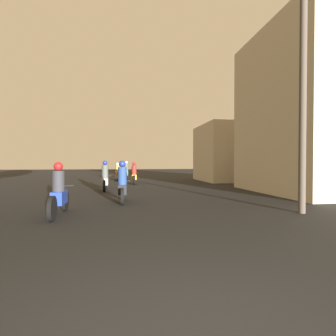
% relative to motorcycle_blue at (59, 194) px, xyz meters
% --- Properties ---
extents(motorcycle_blue, '(0.60, 2.10, 1.47)m').
position_rel_motorcycle_blue_xyz_m(motorcycle_blue, '(0.00, 0.00, 0.00)').
color(motorcycle_blue, black).
rests_on(motorcycle_blue, ground_plane).
extents(motorcycle_black, '(0.60, 1.91, 1.53)m').
position_rel_motorcycle_blue_xyz_m(motorcycle_black, '(1.70, 2.24, 0.02)').
color(motorcycle_black, black).
rests_on(motorcycle_black, ground_plane).
extents(motorcycle_silver, '(0.60, 1.95, 1.57)m').
position_rel_motorcycle_blue_xyz_m(motorcycle_silver, '(0.80, 6.41, 0.02)').
color(motorcycle_silver, black).
rests_on(motorcycle_silver, ground_plane).
extents(motorcycle_yellow, '(0.60, 1.94, 1.51)m').
position_rel_motorcycle_blue_xyz_m(motorcycle_yellow, '(2.45, 10.54, 0.00)').
color(motorcycle_yellow, black).
rests_on(motorcycle_yellow, ground_plane).
extents(motorcycle_orange, '(0.60, 2.05, 1.48)m').
position_rel_motorcycle_blue_xyz_m(motorcycle_orange, '(1.25, 14.95, 0.00)').
color(motorcycle_orange, black).
rests_on(motorcycle_orange, ground_plane).
extents(motorcycle_green, '(0.60, 1.85, 1.63)m').
position_rel_motorcycle_blue_xyz_m(motorcycle_green, '(2.01, 17.22, 0.05)').
color(motorcycle_green, black).
rests_on(motorcycle_green, ground_plane).
extents(building_right_near, '(5.41, 6.65, 7.90)m').
position_rel_motorcycle_blue_xyz_m(building_right_near, '(10.99, 3.95, 3.35)').
color(building_right_near, beige).
rests_on(building_right_near, ground_plane).
extents(building_right_far, '(5.93, 5.43, 4.52)m').
position_rel_motorcycle_blue_xyz_m(building_right_far, '(10.92, 12.72, 1.66)').
color(building_right_far, beige).
rests_on(building_right_far, ground_plane).
extents(utility_pole_near, '(1.60, 0.20, 7.85)m').
position_rel_motorcycle_blue_xyz_m(utility_pole_near, '(6.81, -0.78, 3.49)').
color(utility_pole_near, '#4C4238').
rests_on(utility_pole_near, ground_plane).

